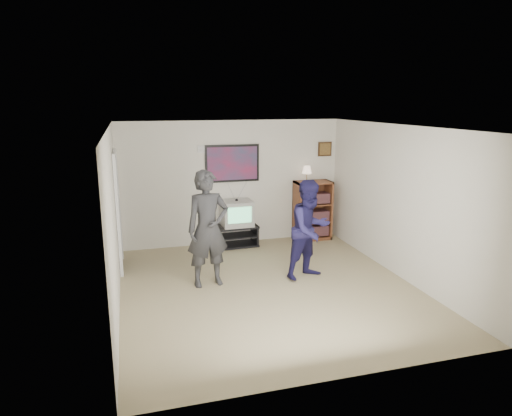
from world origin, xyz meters
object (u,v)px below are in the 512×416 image
media_stand (236,236)px  person_short (310,229)px  crt_television (237,213)px  person_tall (208,229)px  bookshelf (312,210)px

media_stand → person_short: size_ratio=0.53×
media_stand → crt_television: 0.47m
person_tall → person_short: bearing=-11.5°
media_stand → crt_television: bearing=-1.9°
media_stand → bookshelf: bookshelf is taller
crt_television → bookshelf: bearing=0.8°
crt_television → person_tall: 2.04m
media_stand → person_tall: (-0.87, -1.81, 0.71)m
person_tall → crt_television: bearing=57.1°
crt_television → person_short: 2.10m
person_short → person_tall: bearing=155.4°
crt_television → person_short: size_ratio=0.37×
person_tall → media_stand: bearing=57.7°
bookshelf → person_tall: bearing=-143.8°
bookshelf → person_short: 2.20m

